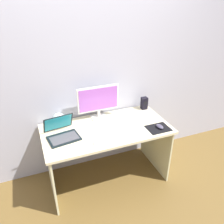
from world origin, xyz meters
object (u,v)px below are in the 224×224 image
monitor (99,101)px  fishbowl (59,119)px  keyboard_external (112,139)px  mouse (160,127)px  laptop (62,133)px  speaker_right (144,103)px

monitor → fishbowl: (-0.47, -0.00, -0.15)m
keyboard_external → mouse: 0.57m
monitor → keyboard_external: size_ratio=1.26×
laptop → mouse: laptop is taller
fishbowl → mouse: size_ratio=1.50×
monitor → fishbowl: monitor is taller
keyboard_external → mouse: (0.57, 0.00, 0.02)m
speaker_right → fishbowl: (-1.07, -0.01, -0.01)m
speaker_right → keyboard_external: speaker_right is taller
keyboard_external → fishbowl: bearing=133.7°
keyboard_external → mouse: bearing=1.0°
fishbowl → mouse: (1.01, -0.47, -0.05)m
speaker_right → mouse: (-0.06, -0.48, -0.06)m
monitor → laptop: size_ratio=1.40×
monitor → laptop: monitor is taller
laptop → keyboard_external: (0.46, -0.23, -0.04)m
speaker_right → fishbowl: 1.07m
mouse → monitor: bearing=132.3°
monitor → laptop: (-0.48, -0.24, -0.17)m
mouse → laptop: bearing=160.8°
keyboard_external → mouse: size_ratio=3.88×
monitor → speaker_right: size_ratio=3.18×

